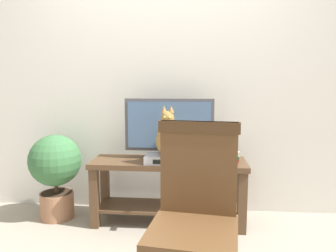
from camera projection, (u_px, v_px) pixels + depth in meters
The scene contains 8 objects.
back_wall at pixel (165, 62), 2.98m from camera, with size 7.00×0.12×2.80m, color silver.
tv_stand at pixel (169, 180), 2.73m from camera, with size 1.31×0.41×0.55m.
tv at pixel (169, 128), 2.74m from camera, with size 0.76×0.20×0.52m.
media_box at pixel (168, 159), 2.62m from camera, with size 0.37×0.23×0.07m.
cat at pixel (168, 137), 2.58m from camera, with size 0.20×0.37×0.41m.
wooden_chair at pixel (195, 208), 1.58m from camera, with size 0.47×0.47×1.01m.
book_stack at pixel (226, 156), 2.71m from camera, with size 0.25×0.19×0.08m.
potted_plant at pixel (55, 169), 2.82m from camera, with size 0.45×0.45×0.76m.
Camera 1 is at (0.29, -2.07, 1.20)m, focal length 34.04 mm.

